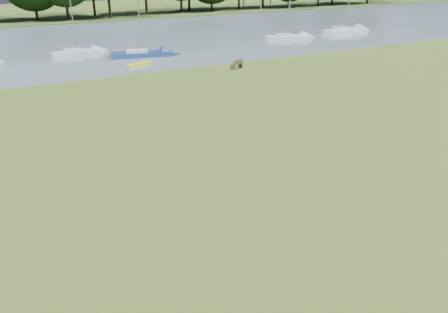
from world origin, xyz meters
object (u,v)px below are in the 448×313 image
sailboat_1 (76,51)px  sailboat_4 (288,36)px  sailboat_2 (141,52)px  riverbank_bench (237,64)px  kayak (140,64)px  sailboat_5 (345,29)px

sailboat_1 → sailboat_4: size_ratio=0.71×
sailboat_2 → riverbank_bench: bearing=-45.2°
riverbank_bench → kayak: (-8.11, 5.78, -0.27)m
kayak → sailboat_4: 24.16m
sailboat_1 → sailboat_5: bearing=-7.7°
riverbank_bench → sailboat_4: 19.61m
riverbank_bench → kayak: riverbank_bench is taller
sailboat_2 → sailboat_4: bearing=18.3°
riverbank_bench → sailboat_2: sailboat_2 is taller
riverbank_bench → sailboat_5: sailboat_5 is taller
kayak → sailboat_1: 10.05m
sailboat_1 → sailboat_5: (38.52, -1.75, 0.11)m
kayak → sailboat_2: size_ratio=0.32×
kayak → sailboat_1: sailboat_1 is taller
riverbank_bench → sailboat_1: 19.41m
kayak → sailboat_5: 34.80m
sailboat_5 → kayak: bearing=-167.1°
sailboat_2 → sailboat_5: size_ratio=0.91×
kayak → sailboat_5: size_ratio=0.29×
sailboat_5 → sailboat_1: bearing=178.3°
kayak → sailboat_1: (-4.49, 8.99, 0.25)m
sailboat_1 → sailboat_2: 7.67m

